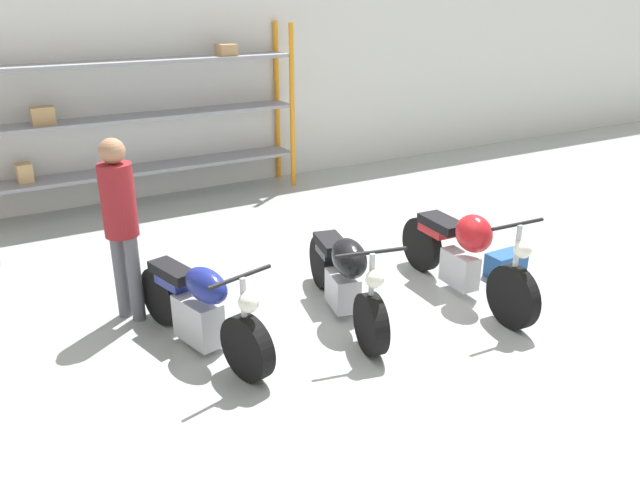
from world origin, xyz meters
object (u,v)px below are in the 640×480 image
(shelving_rack, at_px, (140,116))
(person_browsing, at_px, (120,215))
(motorcycle_black, at_px, (345,276))
(motorcycle_blue, at_px, (200,308))
(motorcycle_red, at_px, (464,253))
(toolbox, at_px, (506,265))

(shelving_rack, bearing_deg, person_browsing, -107.94)
(shelving_rack, bearing_deg, motorcycle_black, -81.11)
(motorcycle_blue, distance_m, motorcycle_red, 2.82)
(motorcycle_red, height_order, person_browsing, person_browsing)
(motorcycle_black, distance_m, motorcycle_red, 1.36)
(shelving_rack, relative_size, motorcycle_red, 2.22)
(motorcycle_red, height_order, toolbox, motorcycle_red)
(motorcycle_black, xyz_separation_m, motorcycle_red, (1.34, -0.23, 0.05))
(motorcycle_black, bearing_deg, toolbox, 99.26)
(person_browsing, bearing_deg, motorcycle_red, 124.99)
(motorcycle_blue, bearing_deg, motorcycle_red, 68.24)
(motorcycle_blue, bearing_deg, motorcycle_black, 70.48)
(motorcycle_blue, xyz_separation_m, person_browsing, (-0.42, 0.90, 0.69))
(shelving_rack, xyz_separation_m, person_browsing, (-1.15, -3.57, -0.25))
(person_browsing, bearing_deg, shelving_rack, -141.47)
(motorcycle_blue, xyz_separation_m, toolbox, (3.57, -0.25, -0.26))
(motorcycle_red, bearing_deg, motorcycle_black, -96.52)
(shelving_rack, xyz_separation_m, motorcycle_red, (2.06, -4.83, -0.85))
(motorcycle_blue, bearing_deg, person_browsing, -169.28)
(motorcycle_black, relative_size, toolbox, 4.53)
(motorcycle_blue, bearing_deg, toolbox, 71.61)
(shelving_rack, height_order, motorcycle_blue, shelving_rack)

